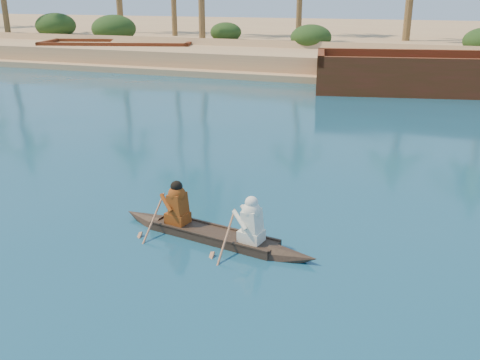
% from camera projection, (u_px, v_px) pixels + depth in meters
% --- Properties ---
extents(ground, '(160.00, 160.00, 0.00)m').
position_uv_depth(ground, '(202.00, 289.00, 9.04)').
color(ground, '#0D4256').
rests_on(ground, ground).
extents(sandy_embankment, '(150.00, 51.00, 1.50)m').
position_uv_depth(sandy_embankment, '(402.00, 41.00, 50.49)').
color(sandy_embankment, tan).
rests_on(sandy_embankment, ground).
extents(shrub_cluster, '(100.00, 6.00, 2.40)m').
position_uv_depth(shrub_cluster, '(387.00, 48.00, 36.61)').
color(shrub_cluster, '#1F3613').
rests_on(shrub_cluster, ground).
extents(canoe, '(4.60, 1.42, 1.26)m').
position_uv_depth(canoe, '(213.00, 228.00, 10.83)').
color(canoe, '#38281E').
rests_on(canoe, ground).
extents(barge_left, '(11.28, 6.31, 1.79)m').
position_uv_depth(barge_left, '(119.00, 53.00, 38.71)').
color(barge_left, maroon).
rests_on(barge_left, ground).
extents(barge_mid, '(13.91, 6.99, 2.22)m').
position_uv_depth(barge_mid, '(449.00, 76.00, 27.03)').
color(barge_mid, maroon).
rests_on(barge_mid, ground).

